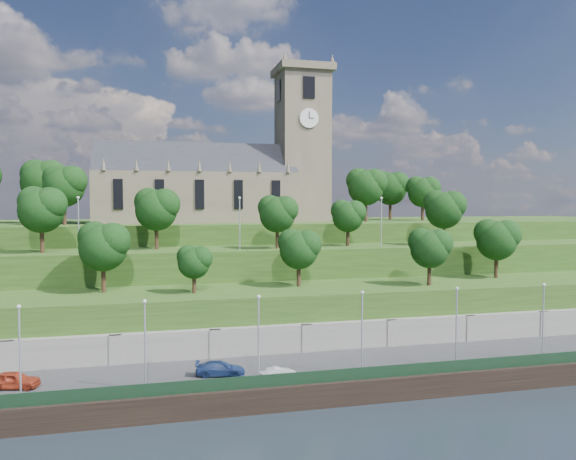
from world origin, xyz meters
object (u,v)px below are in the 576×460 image
object	(u,v)px
church	(225,177)
car_middle	(278,373)
car_right	(220,368)
car_left	(14,380)

from	to	relation	value
church	car_middle	distance (m)	47.61
church	car_middle	size ratio (longest dim) A/B	11.23
church	car_right	world-z (taller)	church
church	car_right	xyz separation A→B (m)	(-5.95, -40.85, -19.85)
car_middle	car_right	world-z (taller)	car_right
car_left	car_middle	distance (m)	23.29
church	car_left	size ratio (longest dim) A/B	8.75
car_left	car_right	distance (m)	18.11
car_middle	car_right	size ratio (longest dim) A/B	0.74
church	car_right	bearing A→B (deg)	-98.29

